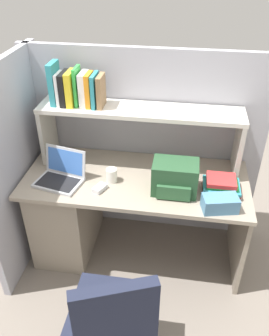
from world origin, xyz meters
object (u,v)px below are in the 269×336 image
Objects in this scene: paper_cup at (112,175)px; tissue_box at (220,203)px; office_chair at (113,329)px; backpack at (175,178)px; computer_mouse at (100,188)px; laptop at (61,174)px.

paper_cup is 0.46× the size of tissue_box.
backpack is at bearing -127.81° from office_chair.
office_chair is (-0.55, -0.70, -0.39)m from tissue_box.
office_chair is at bearing -78.50° from paper_cup.
computer_mouse is 0.11× the size of office_chair.
laptop is 1.19× the size of backpack.
paper_cup and tissue_box have the same top height.
computer_mouse is 0.80m from tissue_box.
tissue_box is at bearing -15.09° from paper_cup.
laptop is 3.55× the size of paper_cup.
backpack is 1.36× the size of tissue_box.
laptop is at bearing -179.98° from backpack.
paper_cup is at bearing -99.41° from office_chair.
office_chair is (-0.26, -0.85, -0.44)m from backpack.
office_chair is (0.53, -0.85, -0.39)m from laptop.
laptop is 1.62× the size of tissue_box.
backpack is at bearing -6.11° from paper_cup.
tissue_box reaches higher than computer_mouse.
laptop is 0.79m from backpack.
paper_cup is (0.06, 0.12, 0.03)m from computer_mouse.
paper_cup is 0.76m from tissue_box.
office_chair reaches higher than computer_mouse.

